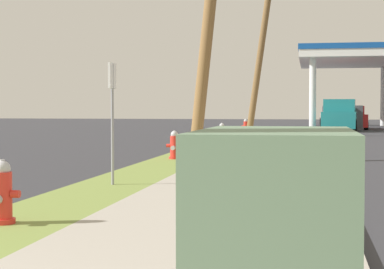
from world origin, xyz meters
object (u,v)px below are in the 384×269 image
Objects in this scene: fire_hydrant_fourth at (246,127)px; fire_hydrant_second at (174,147)px; utility_pole_background at (262,40)px; car_red_by_far_pump at (350,118)px; fire_hydrant_nearest at (2,196)px; fire_hydrant_third at (222,134)px; truck_teal_at_forecourt at (340,116)px; street_sign_post at (112,98)px; car_silver_by_near_pump at (332,116)px.

fire_hydrant_second is at bearing -90.40° from fire_hydrant_fourth.
utility_pole_background is 14.26m from car_red_by_far_pump.
fire_hydrant_nearest is at bearing -92.53° from utility_pole_background.
fire_hydrant_nearest is at bearing -90.09° from fire_hydrant_second.
car_red_by_far_pump is (6.19, 28.91, 0.28)m from fire_hydrant_second.
fire_hydrant_fourth is at bearing 89.82° from fire_hydrant_third.
fire_hydrant_fourth is 8.76m from truck_teal_at_forecourt.
fire_hydrant_fourth is at bearing 118.38° from utility_pole_background.
street_sign_post is 0.47× the size of car_silver_by_near_pump.
fire_hydrant_third and fire_hydrant_fourth have the same top height.
fire_hydrant_fourth is 0.16× the size of car_silver_by_near_pump.
car_silver_by_near_pump is at bearing 76.31° from fire_hydrant_fourth.
fire_hydrant_fourth is 0.08× the size of utility_pole_background.
fire_hydrant_fourth is (0.03, 9.40, 0.00)m from fire_hydrant_third.
fire_hydrant_third is 14.51m from street_sign_post.
fire_hydrant_nearest is at bearing -90.29° from fire_hydrant_fourth.
fire_hydrant_nearest is 39.10m from car_red_by_far_pump.
fire_hydrant_fourth is 0.16× the size of car_red_by_far_pump.
car_silver_by_near_pump is (4.19, 23.17, -4.15)m from utility_pole_background.
fire_hydrant_fourth is 23.90m from street_sign_post.
fire_hydrant_third is at bearing -107.81° from truck_teal_at_forecourt.
street_sign_post is at bearing -89.98° from fire_hydrant_third.
truck_teal_at_forecourt reaches higher than fire_hydrant_third.
street_sign_post reaches higher than fire_hydrant_fourth.
car_red_by_far_pump is (6.07, 10.81, 0.28)m from fire_hydrant_fourth.
street_sign_post reaches higher than car_silver_by_near_pump.
utility_pole_background is (1.13, 16.23, 4.43)m from fire_hydrant_second.
fire_hydrant_fourth is (0.13, 18.09, 0.00)m from fire_hydrant_second.
car_silver_by_near_pump is (5.19, 21.31, 0.28)m from fire_hydrant_fourth.
utility_pole_background is at bearing -111.78° from car_red_by_far_pump.
fire_hydrant_nearest is at bearing -99.14° from car_red_by_far_pump.
utility_pole_background is 4.40× the size of street_sign_post.
car_silver_by_near_pump is 10.54m from car_red_by_far_pump.
car_silver_by_near_pump is at bearing 83.42° from street_sign_post.
fire_hydrant_third is at bearing -97.81° from utility_pole_background.
truck_teal_at_forecourt is at bearing 77.93° from fire_hydrant_second.
street_sign_post reaches higher than truck_teal_at_forecourt.
car_silver_by_near_pump reaches higher than fire_hydrant_third.
fire_hydrant_third is at bearing 89.37° from fire_hydrant_second.
utility_pole_background is at bearing 87.32° from street_sign_post.
fire_hydrant_second is 18.10m from fire_hydrant_fourth.
car_silver_by_near_pump is 0.98× the size of car_red_by_far_pump.
fire_hydrant_second is (0.02, 9.70, 0.00)m from fire_hydrant_nearest.
fire_hydrant_third is 0.35× the size of street_sign_post.
fire_hydrant_nearest is 49.39m from car_silver_by_near_pump.
fire_hydrant_third is 21.12m from car_red_by_far_pump.
fire_hydrant_fourth is 0.35× the size of street_sign_post.
fire_hydrant_third is 0.13× the size of truck_teal_at_forecourt.
fire_hydrant_third is 0.16× the size of car_red_by_far_pump.
fire_hydrant_third is at bearing -106.79° from car_red_by_far_pump.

